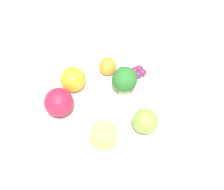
{
  "coord_description": "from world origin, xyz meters",
  "views": [
    {
      "loc": [
        -0.15,
        0.41,
        0.59
      ],
      "look_at": [
        0.0,
        0.0,
        0.06
      ],
      "focal_mm": 60.0,
      "sensor_mm": 36.0,
      "label": 1
    }
  ],
  "objects_px": {
    "apple_red": "(145,121)",
    "orange_front": "(108,66)",
    "bowl": "(112,104)",
    "small_cup": "(103,135)",
    "apple_green": "(59,102)",
    "broccoli": "(125,80)",
    "orange_back": "(74,78)",
    "grape_cluster": "(139,72)",
    "napkin": "(172,25)"
  },
  "relations": [
    {
      "from": "broccoli",
      "to": "orange_front",
      "type": "distance_m",
      "value": 0.06
    },
    {
      "from": "apple_red",
      "to": "orange_front",
      "type": "relative_size",
      "value": 1.28
    },
    {
      "from": "grape_cluster",
      "to": "bowl",
      "type": "bearing_deg",
      "value": 69.48
    },
    {
      "from": "bowl",
      "to": "apple_green",
      "type": "distance_m",
      "value": 0.11
    },
    {
      "from": "broccoli",
      "to": "orange_back",
      "type": "bearing_deg",
      "value": 12.16
    },
    {
      "from": "bowl",
      "to": "apple_red",
      "type": "xyz_separation_m",
      "value": [
        -0.08,
        0.04,
        0.04
      ]
    },
    {
      "from": "grape_cluster",
      "to": "napkin",
      "type": "height_order",
      "value": "grape_cluster"
    },
    {
      "from": "apple_red",
      "to": "apple_green",
      "type": "xyz_separation_m",
      "value": [
        0.15,
        0.02,
        0.0
      ]
    },
    {
      "from": "apple_red",
      "to": "orange_front",
      "type": "distance_m",
      "value": 0.15
    },
    {
      "from": "grape_cluster",
      "to": "orange_front",
      "type": "bearing_deg",
      "value": 14.29
    },
    {
      "from": "orange_front",
      "to": "grape_cluster",
      "type": "relative_size",
      "value": 1.13
    },
    {
      "from": "apple_green",
      "to": "grape_cluster",
      "type": "bearing_deg",
      "value": -127.91
    },
    {
      "from": "apple_green",
      "to": "napkin",
      "type": "distance_m",
      "value": 0.37
    },
    {
      "from": "orange_front",
      "to": "grape_cluster",
      "type": "xyz_separation_m",
      "value": [
        -0.06,
        -0.01,
        -0.01
      ]
    },
    {
      "from": "bowl",
      "to": "orange_front",
      "type": "distance_m",
      "value": 0.08
    },
    {
      "from": "apple_green",
      "to": "orange_front",
      "type": "distance_m",
      "value": 0.13
    },
    {
      "from": "orange_back",
      "to": "grape_cluster",
      "type": "relative_size",
      "value": 1.56
    },
    {
      "from": "orange_back",
      "to": "napkin",
      "type": "xyz_separation_m",
      "value": [
        -0.12,
        -0.28,
        -0.06
      ]
    },
    {
      "from": "small_cup",
      "to": "napkin",
      "type": "distance_m",
      "value": 0.37
    },
    {
      "from": "grape_cluster",
      "to": "broccoli",
      "type": "bearing_deg",
      "value": 77.01
    },
    {
      "from": "bowl",
      "to": "orange_front",
      "type": "height_order",
      "value": "orange_front"
    },
    {
      "from": "apple_green",
      "to": "orange_back",
      "type": "bearing_deg",
      "value": -89.95
    },
    {
      "from": "grape_cluster",
      "to": "apple_red",
      "type": "bearing_deg",
      "value": 112.23
    },
    {
      "from": "apple_red",
      "to": "apple_green",
      "type": "height_order",
      "value": "apple_green"
    },
    {
      "from": "apple_green",
      "to": "napkin",
      "type": "xyz_separation_m",
      "value": [
        -0.12,
        -0.34,
        -0.06
      ]
    },
    {
      "from": "broccoli",
      "to": "apple_green",
      "type": "height_order",
      "value": "broccoli"
    },
    {
      "from": "broccoli",
      "to": "grape_cluster",
      "type": "xyz_separation_m",
      "value": [
        -0.01,
        -0.05,
        -0.03
      ]
    },
    {
      "from": "orange_back",
      "to": "small_cup",
      "type": "relative_size",
      "value": 1.02
    },
    {
      "from": "apple_green",
      "to": "orange_front",
      "type": "xyz_separation_m",
      "value": [
        -0.05,
        -0.12,
        -0.01
      ]
    },
    {
      "from": "broccoli",
      "to": "small_cup",
      "type": "bearing_deg",
      "value": 90.49
    },
    {
      "from": "bowl",
      "to": "small_cup",
      "type": "relative_size",
      "value": 5.56
    },
    {
      "from": "broccoli",
      "to": "napkin",
      "type": "height_order",
      "value": "broccoli"
    },
    {
      "from": "apple_red",
      "to": "grape_cluster",
      "type": "bearing_deg",
      "value": -67.77
    },
    {
      "from": "bowl",
      "to": "apple_green",
      "type": "bearing_deg",
      "value": 38.07
    },
    {
      "from": "bowl",
      "to": "napkin",
      "type": "distance_m",
      "value": 0.28
    },
    {
      "from": "small_cup",
      "to": "napkin",
      "type": "relative_size",
      "value": 0.26
    },
    {
      "from": "bowl",
      "to": "broccoli",
      "type": "xyz_separation_m",
      "value": [
        -0.02,
        -0.02,
        0.05
      ]
    },
    {
      "from": "small_cup",
      "to": "napkin",
      "type": "bearing_deg",
      "value": -94.59
    },
    {
      "from": "orange_back",
      "to": "small_cup",
      "type": "distance_m",
      "value": 0.13
    },
    {
      "from": "apple_green",
      "to": "small_cup",
      "type": "relative_size",
      "value": 1.12
    },
    {
      "from": "broccoli",
      "to": "grape_cluster",
      "type": "distance_m",
      "value": 0.06
    },
    {
      "from": "broccoli",
      "to": "orange_back",
      "type": "distance_m",
      "value": 0.1
    },
    {
      "from": "broccoli",
      "to": "grape_cluster",
      "type": "bearing_deg",
      "value": -102.99
    },
    {
      "from": "orange_back",
      "to": "bowl",
      "type": "bearing_deg",
      "value": 177.91
    },
    {
      "from": "small_cup",
      "to": "napkin",
      "type": "height_order",
      "value": "small_cup"
    },
    {
      "from": "orange_front",
      "to": "orange_back",
      "type": "bearing_deg",
      "value": 50.47
    },
    {
      "from": "apple_green",
      "to": "small_cup",
      "type": "xyz_separation_m",
      "value": [
        -0.09,
        0.03,
        -0.01
      ]
    },
    {
      "from": "orange_front",
      "to": "small_cup",
      "type": "bearing_deg",
      "value": 107.69
    },
    {
      "from": "bowl",
      "to": "small_cup",
      "type": "bearing_deg",
      "value": 100.78
    },
    {
      "from": "orange_back",
      "to": "grape_cluster",
      "type": "height_order",
      "value": "orange_back"
    }
  ]
}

